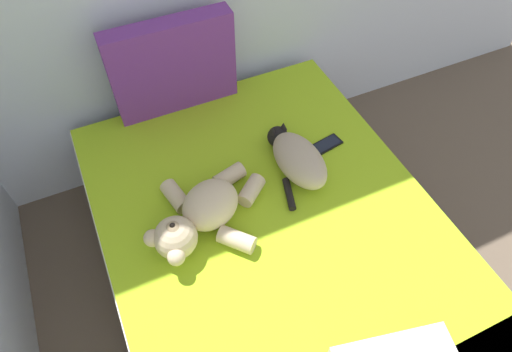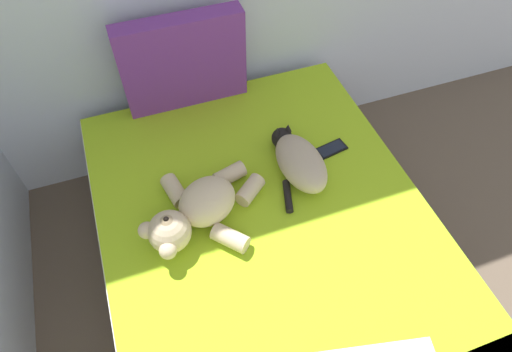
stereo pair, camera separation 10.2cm
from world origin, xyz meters
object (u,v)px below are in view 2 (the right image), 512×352
(bed, at_px, (272,263))
(teddy_bear, at_px, (197,211))
(cell_phone, at_px, (331,149))
(cat, at_px, (299,161))
(patterned_cushion, at_px, (183,62))

(bed, bearing_deg, teddy_bear, 149.59)
(teddy_bear, bearing_deg, cell_phone, 14.30)
(bed, bearing_deg, cat, 50.99)
(cat, xyz_separation_m, teddy_bear, (-0.50, -0.11, 0.01))
(patterned_cushion, bearing_deg, bed, -82.11)
(cat, relative_size, teddy_bear, 0.76)
(patterned_cushion, distance_m, teddy_bear, 0.78)
(cell_phone, bearing_deg, cat, -162.02)
(patterned_cushion, distance_m, cat, 0.75)
(bed, relative_size, cat, 4.58)
(bed, height_order, teddy_bear, teddy_bear)
(cat, bearing_deg, patterned_cushion, 118.59)
(bed, relative_size, cell_phone, 12.45)
(bed, xyz_separation_m, patterned_cushion, (-0.13, 0.91, 0.50))
(cat, distance_m, cell_phone, 0.22)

